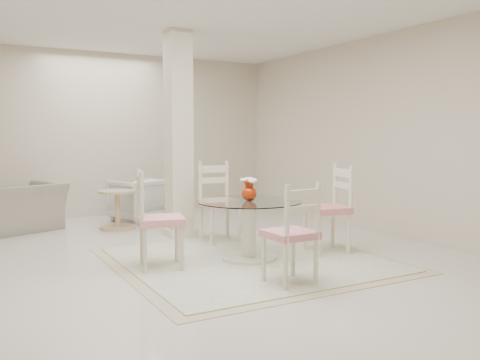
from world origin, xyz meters
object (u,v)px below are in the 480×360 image
recliner_taupe (20,207)px  side_table (117,211)px  column (179,134)px  dining_chair_east (332,202)px  dining_table (249,230)px  dining_chair_west (154,212)px  red_vase (249,189)px  armchair_white (138,200)px  dining_chair_north (218,196)px  dining_chair_south (294,227)px

recliner_taupe → side_table: size_ratio=1.88×
column → dining_chair_east: 2.25m
column → dining_table: bearing=-85.5°
dining_table → dining_chair_east: (1.01, -0.14, 0.26)m
dining_chair_west → red_vase: bearing=-84.0°
side_table → armchair_white: bearing=48.6°
column → side_table: size_ratio=4.87×
red_vase → dining_chair_north: bearing=82.7°
red_vase → dining_chair_south: 1.04m
dining_table → recliner_taupe: bearing=122.8°
column → dining_table: column is taller
column → dining_chair_north: 1.02m
dining_chair_west → dining_table: bearing=-84.0°
red_vase → armchair_white: 3.09m
side_table → dining_chair_north: bearing=-60.3°
red_vase → recliner_taupe: size_ratio=0.24×
dining_chair_east → dining_chair_north: same height
red_vase → dining_chair_south: (-0.12, -1.01, -0.23)m
column → dining_chair_north: size_ratio=2.42×
red_vase → recliner_taupe: 3.64m
armchair_white → dining_chair_north: bearing=79.9°
red_vase → dining_chair_north: dining_chair_north is taller
dining_chair_east → red_vase: bearing=-87.2°
column → side_table: column is taller
dining_chair_west → armchair_white: 3.01m
dining_chair_south → dining_chair_west: bearing=-54.4°
dining_chair_north → armchair_white: bearing=105.0°
dining_chair_east → dining_chair_west: 2.04m
dining_chair_south → side_table: bearing=-82.3°
column → dining_table: (0.13, -1.64, -1.02)m
recliner_taupe → dining_table: bearing=101.7°
dining_chair_south → column: bearing=-91.9°
dining_chair_east → armchair_white: 3.44m
red_vase → side_table: size_ratio=0.45×
dining_chair_north → dining_chair_west: (-1.14, -0.87, -0.01)m
dining_table → dining_chair_west: bearing=172.0°
dining_chair_south → armchair_white: size_ratio=1.39×
recliner_taupe → dining_chair_east: bearing=112.0°
dining_chair_east → dining_table: bearing=-87.2°
red_vase → armchair_white: red_vase is taller
dining_chair_north → recliner_taupe: 2.92m
dining_table → dining_chair_west: (-1.01, 0.14, 0.25)m
dining_table → dining_chair_north: 1.05m
recliner_taupe → armchair_white: size_ratio=1.43×
dining_chair_west → armchair_white: (0.75, 2.91, -0.24)m
recliner_taupe → side_table: (1.23, -0.52, -0.08)m
dining_chair_west → dining_chair_east: bearing=-83.8°
red_vase → armchair_white: size_ratio=0.34×
column → dining_chair_south: 2.77m
armchair_white → side_table: bearing=27.6°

